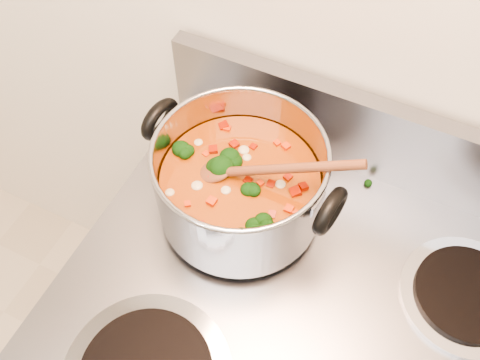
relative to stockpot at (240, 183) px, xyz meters
The scene contains 3 objects.
stockpot is the anchor object (origin of this frame).
wooden_spoon 0.04m from the stockpot, 12.55° to the left, with size 0.25×0.09×0.11m.
cooktop_crumbs 0.18m from the stockpot, 142.47° to the left, with size 0.07×0.19×0.01m.
Camera 1 is at (0.03, 0.89, 1.67)m, focal length 40.00 mm.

